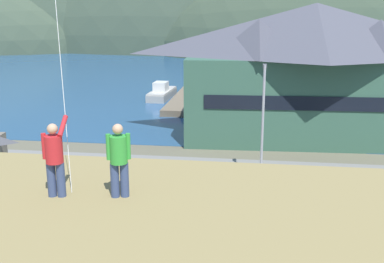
# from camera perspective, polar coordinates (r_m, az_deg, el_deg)

# --- Properties ---
(ground_plane) EXTENTS (600.00, 600.00, 0.00)m
(ground_plane) POSITION_cam_1_polar(r_m,az_deg,el_deg) (22.03, -6.20, -15.18)
(ground_plane) COLOR #66604C
(parking_lot_pad) EXTENTS (40.00, 20.00, 0.10)m
(parking_lot_pad) POSITION_cam_1_polar(r_m,az_deg,el_deg) (26.35, -3.57, -9.77)
(parking_lot_pad) COLOR gray
(parking_lot_pad) RESTS_ON ground
(bay_water) EXTENTS (360.00, 84.00, 0.03)m
(bay_water) POSITION_cam_1_polar(r_m,az_deg,el_deg) (79.41, 4.26, 6.68)
(bay_water) COLOR navy
(bay_water) RESTS_ON ground
(far_hill_east_peak) EXTENTS (104.74, 56.02, 79.73)m
(far_hill_east_peak) POSITION_cam_1_polar(r_m,az_deg,el_deg) (156.78, -19.35, 9.82)
(far_hill_east_peak) COLOR #42513D
(far_hill_east_peak) RESTS_ON ground
(far_hill_center_saddle) EXTENTS (125.95, 45.27, 66.27)m
(far_hill_center_saddle) POSITION_cam_1_polar(r_m,az_deg,el_deg) (133.72, 2.56, 9.92)
(far_hill_center_saddle) COLOR #42513D
(far_hill_center_saddle) RESTS_ON ground
(harbor_lodge) EXTENTS (22.80, 11.49, 11.39)m
(harbor_lodge) POSITION_cam_1_polar(r_m,az_deg,el_deg) (41.57, 14.44, 7.47)
(harbor_lodge) COLOR #38604C
(harbor_lodge) RESTS_ON ground
(wharf_dock) EXTENTS (3.20, 15.95, 0.70)m
(wharf_dock) POSITION_cam_1_polar(r_m,az_deg,el_deg) (56.48, -0.69, 3.83)
(wharf_dock) COLOR #70604C
(wharf_dock) RESTS_ON ground
(moored_boat_wharfside) EXTENTS (2.62, 7.10, 2.16)m
(moored_boat_wharfside) POSITION_cam_1_polar(r_m,az_deg,el_deg) (59.29, -3.67, 4.68)
(moored_boat_wharfside) COLOR #A8A399
(moored_boat_wharfside) RESTS_ON ground
(parked_car_mid_row_near) EXTENTS (4.35, 2.36, 1.82)m
(parked_car_mid_row_near) POSITION_cam_1_polar(r_m,az_deg,el_deg) (22.42, 17.21, -12.17)
(parked_car_mid_row_near) COLOR #236633
(parked_car_mid_row_near) RESTS_ON parking_lot_pad
(parked_car_mid_row_center) EXTENTS (4.25, 2.16, 1.82)m
(parked_car_mid_row_center) POSITION_cam_1_polar(r_m,az_deg,el_deg) (22.50, -10.43, -11.62)
(parked_car_mid_row_center) COLOR red
(parked_car_mid_row_center) RESTS_ON parking_lot_pad
(parked_car_back_row_left) EXTENTS (4.30, 2.26, 1.82)m
(parked_car_back_row_left) POSITION_cam_1_polar(r_m,az_deg,el_deg) (27.33, -8.78, -6.70)
(parked_car_back_row_left) COLOR #B28923
(parked_car_back_row_left) RESTS_ON parking_lot_pad
(parked_car_lone_by_shed) EXTENTS (4.30, 2.26, 1.82)m
(parked_car_lone_by_shed) POSITION_cam_1_polar(r_m,az_deg,el_deg) (26.91, 1.89, -6.87)
(parked_car_lone_by_shed) COLOR #B28923
(parked_car_lone_by_shed) RESTS_ON parking_lot_pad
(parked_car_front_row_red) EXTENTS (4.28, 2.22, 1.82)m
(parked_car_front_row_red) POSITION_cam_1_polar(r_m,az_deg,el_deg) (27.36, 19.56, -7.38)
(parked_car_front_row_red) COLOR black
(parked_car_front_row_red) RESTS_ON parking_lot_pad
(parking_light_pole) EXTENTS (0.24, 0.78, 7.52)m
(parking_light_pole) POSITION_cam_1_polar(r_m,az_deg,el_deg) (29.79, 8.56, 1.81)
(parking_light_pole) COLOR #ADADB2
(parking_light_pole) RESTS_ON parking_lot_pad
(person_kite_flyer) EXTENTS (0.52, 0.67, 1.86)m
(person_kite_flyer) POSITION_cam_1_polar(r_m,az_deg,el_deg) (11.23, -16.27, -2.99)
(person_kite_flyer) COLOR #384770
(person_kite_flyer) RESTS_ON grassy_hill_foreground
(person_companion) EXTENTS (0.54, 0.40, 1.74)m
(person_companion) POSITION_cam_1_polar(r_m,az_deg,el_deg) (10.88, -8.83, -3.20)
(person_companion) COLOR #384770
(person_companion) RESTS_ON grassy_hill_foreground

